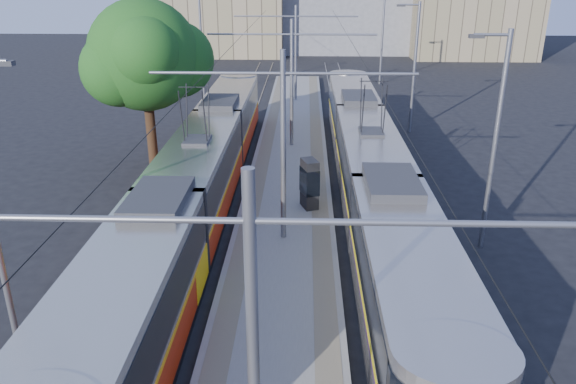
{
  "coord_description": "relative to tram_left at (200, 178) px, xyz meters",
  "views": [
    {
      "loc": [
        0.78,
        -11.25,
        9.86
      ],
      "look_at": [
        0.13,
        9.33,
        1.6
      ],
      "focal_mm": 35.0,
      "sensor_mm": 36.0,
      "label": 1
    }
  ],
  "objects": [
    {
      "name": "tree",
      "position": [
        -3.09,
        5.8,
        4.11
      ],
      "size": [
        5.92,
        5.47,
        8.6
      ],
      "color": "#382314",
      "rests_on": "ground"
    },
    {
      "name": "tram_right",
      "position": [
        7.2,
        1.45,
        0.15
      ],
      "size": [
        2.43,
        31.4,
        5.5
      ],
      "color": "black",
      "rests_on": "ground"
    },
    {
      "name": "catenary",
      "position": [
        3.6,
        3.63,
        2.82
      ],
      "size": [
        9.2,
        70.0,
        7.0
      ],
      "color": "gray",
      "rests_on": "platform"
    },
    {
      "name": "tram_left",
      "position": [
        0.0,
        0.0,
        0.0
      ],
      "size": [
        2.43,
        31.96,
        5.5
      ],
      "color": "black",
      "rests_on": "ground"
    },
    {
      "name": "shelter",
      "position": [
        4.59,
        0.36,
        -0.29
      ],
      "size": [
        0.87,
        1.1,
        2.12
      ],
      "rotation": [
        0.0,
        0.0,
        0.33
      ],
      "color": "black",
      "rests_on": "platform"
    },
    {
      "name": "tactile_strip_right",
      "position": [
        5.05,
        6.48,
        -1.4
      ],
      "size": [
        0.7,
        50.0,
        0.01
      ],
      "primitive_type": "cube",
      "color": "gray",
      "rests_on": "platform"
    },
    {
      "name": "tactile_strip_left",
      "position": [
        2.15,
        6.48,
        -1.4
      ],
      "size": [
        0.7,
        50.0,
        0.01
      ],
      "primitive_type": "cube",
      "color": "gray",
      "rests_on": "platform"
    },
    {
      "name": "street_lamps",
      "position": [
        3.6,
        10.48,
        2.48
      ],
      "size": [
        15.18,
        38.22,
        8.0
      ],
      "color": "gray",
      "rests_on": "ground"
    },
    {
      "name": "rails",
      "position": [
        3.6,
        6.48,
        -1.69
      ],
      "size": [
        8.71,
        70.0,
        0.03
      ],
      "color": "gray",
      "rests_on": "ground"
    },
    {
      "name": "building_right",
      "position": [
        23.6,
        47.48,
        4.64
      ],
      "size": [
        14.28,
        10.2,
        12.67
      ],
      "color": "gray",
      "rests_on": "ground"
    },
    {
      "name": "platform",
      "position": [
        3.6,
        6.48,
        -1.56
      ],
      "size": [
        4.0,
        50.0,
        0.3
      ],
      "primitive_type": "cube",
      "color": "gray",
      "rests_on": "ground"
    }
  ]
}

